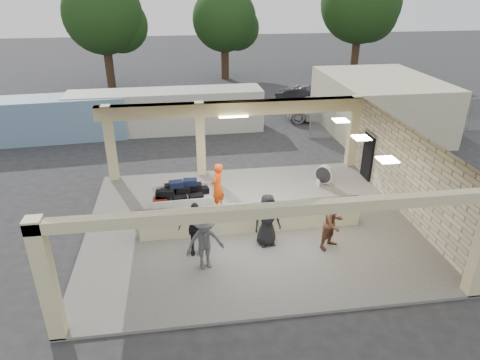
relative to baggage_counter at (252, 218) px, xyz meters
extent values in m
plane|color=#252527|center=(0.00, 0.50, -0.59)|extent=(120.00, 120.00, 0.00)
cube|color=#62605B|center=(0.00, 0.50, -0.54)|extent=(12.00, 10.00, 0.10)
cube|color=beige|center=(0.00, 0.50, 2.91)|extent=(12.00, 10.00, 0.02)
cube|color=beige|center=(6.00, 0.50, 1.16)|extent=(0.02, 10.00, 3.50)
cube|color=black|center=(5.94, 3.70, 0.56)|extent=(0.10, 0.95, 2.10)
cube|color=beige|center=(0.00, 5.25, 2.61)|extent=(12.00, 0.50, 0.60)
cube|color=beige|center=(0.00, -4.35, 2.76)|extent=(12.00, 0.30, 0.30)
cube|color=beige|center=(-5.50, 5.25, 1.21)|extent=(0.40, 0.40, 3.50)
cube|color=beige|center=(-1.50, 5.25, 1.21)|extent=(0.40, 0.40, 3.50)
cube|color=beige|center=(5.80, 5.30, 1.21)|extent=(0.40, 0.40, 3.50)
cube|color=beige|center=(-5.80, -4.30, 1.21)|extent=(0.40, 0.40, 3.50)
cube|color=white|center=(0.00, 5.00, 2.29)|extent=(1.30, 0.12, 0.06)
cube|color=#FFEABF|center=(3.80, 2.00, 2.88)|extent=(0.55, 0.55, 0.04)
cube|color=#FFEABF|center=(3.80, 0.00, 2.88)|extent=(0.55, 0.55, 0.04)
cube|color=#FFEABF|center=(3.80, -2.00, 2.88)|extent=(0.55, 0.55, 0.04)
cube|color=beige|center=(0.00, 0.00, -0.04)|extent=(8.00, 0.50, 0.90)
cube|color=#B7B7BC|center=(0.00, 0.00, 0.46)|extent=(8.20, 0.58, 0.06)
cube|color=silver|center=(-2.48, 1.72, 0.06)|extent=(2.32, 1.45, 0.11)
cylinder|color=black|center=(-3.37, 1.18, -0.31)|extent=(0.12, 0.37, 0.36)
cylinder|color=black|center=(-3.41, 2.18, -0.31)|extent=(0.12, 0.37, 0.36)
cylinder|color=black|center=(-1.55, 1.26, -0.31)|extent=(0.12, 0.37, 0.36)
cylinder|color=black|center=(-1.59, 2.26, -0.31)|extent=(0.12, 0.37, 0.36)
cube|color=silver|center=(-2.51, 2.40, 0.24)|extent=(2.27, 0.14, 0.27)
cube|color=silver|center=(-2.46, 1.04, 0.24)|extent=(2.27, 0.14, 0.27)
cube|color=black|center=(-3.20, 1.42, 0.23)|extent=(0.54, 0.37, 0.24)
cube|color=black|center=(-2.56, 1.44, 0.23)|extent=(0.54, 0.37, 0.24)
cube|color=black|center=(-1.93, 1.47, 0.23)|extent=(0.54, 0.37, 0.24)
cube|color=black|center=(-3.22, 1.96, 0.23)|extent=(0.54, 0.37, 0.24)
cube|color=black|center=(-2.58, 1.99, 0.23)|extent=(0.54, 0.37, 0.24)
cube|color=black|center=(-1.95, 2.01, 0.23)|extent=(0.54, 0.37, 0.24)
cube|color=black|center=(-3.02, 1.52, 0.48)|extent=(0.54, 0.37, 0.24)
cube|color=black|center=(-2.39, 1.72, 0.48)|extent=(0.54, 0.37, 0.24)
cube|color=black|center=(-1.95, 1.92, 0.48)|extent=(0.54, 0.37, 0.24)
cube|color=black|center=(-2.86, 1.98, 0.48)|extent=(0.54, 0.37, 0.24)
cube|color=black|center=(-2.66, 1.71, 0.72)|extent=(0.54, 0.37, 0.24)
cube|color=black|center=(-2.12, 1.83, 0.72)|extent=(0.54, 0.37, 0.24)
cube|color=#590F0C|center=(-3.28, 1.32, 0.23)|extent=(0.54, 0.37, 0.24)
cube|color=black|center=(-1.68, 2.02, 0.23)|extent=(0.54, 0.37, 0.24)
cylinder|color=silver|center=(3.83, 3.29, 0.02)|extent=(0.78, 0.78, 0.82)
cylinder|color=black|center=(3.83, 3.29, 0.02)|extent=(0.74, 0.74, 0.73)
cube|color=silver|center=(3.56, 3.29, -0.35)|extent=(0.05, 0.46, 0.27)
cube|color=silver|center=(4.10, 3.29, -0.35)|extent=(0.05, 0.46, 0.27)
imported|color=#FA480D|center=(-1.06, 1.79, 0.48)|extent=(0.70, 0.80, 1.93)
imported|color=brown|center=(2.52, -1.48, 0.42)|extent=(0.96, 0.79, 1.82)
imported|color=black|center=(-2.08, -1.15, 0.45)|extent=(1.12, 0.45, 1.88)
imported|color=#4C4C51|center=(-1.83, -2.02, 0.46)|extent=(1.29, 0.70, 1.89)
imported|color=black|center=(0.36, -0.98, 0.46)|extent=(0.97, 0.52, 1.89)
imported|color=silver|center=(7.16, 12.86, 0.15)|extent=(5.61, 3.67, 1.47)
imported|color=silver|center=(10.35, 13.10, 0.12)|extent=(4.73, 2.78, 1.41)
imported|color=black|center=(6.73, 15.68, 0.17)|extent=(4.74, 3.55, 1.51)
cube|color=silver|center=(-3.13, 12.08, 0.65)|extent=(11.47, 2.49, 2.48)
cube|color=#7191B5|center=(-10.14, 11.51, 0.62)|extent=(9.45, 2.90, 2.42)
cylinder|color=gray|center=(5.00, 9.50, 0.41)|extent=(0.06, 0.06, 2.00)
cylinder|color=gray|center=(7.00, 9.50, 0.41)|extent=(0.06, 0.06, 2.00)
cylinder|color=gray|center=(9.00, 9.50, 0.41)|extent=(0.06, 0.06, 2.00)
cylinder|color=gray|center=(11.00, 9.50, 0.41)|extent=(0.06, 0.06, 2.00)
cylinder|color=gray|center=(13.00, 9.50, 0.41)|extent=(0.06, 0.06, 2.00)
cylinder|color=gray|center=(15.00, 9.50, 0.41)|extent=(0.06, 0.06, 2.00)
cube|color=gray|center=(11.00, 9.50, 0.41)|extent=(12.00, 0.02, 2.00)
cylinder|color=gray|center=(11.00, 9.50, 1.41)|extent=(12.00, 0.05, 0.05)
cylinder|color=#382619|center=(-8.00, 24.50, 1.66)|extent=(0.70, 0.70, 4.50)
sphere|color=black|center=(-8.00, 24.50, 5.26)|extent=(6.30, 6.30, 6.30)
sphere|color=black|center=(-6.80, 25.10, 4.36)|extent=(4.50, 4.50, 4.50)
cylinder|color=#382619|center=(2.00, 26.50, 1.41)|extent=(0.70, 0.70, 4.00)
sphere|color=black|center=(2.00, 26.50, 4.61)|extent=(5.60, 5.60, 5.60)
sphere|color=black|center=(3.20, 27.10, 3.81)|extent=(4.00, 4.00, 4.00)
cylinder|color=#382619|center=(14.00, 25.50, 1.91)|extent=(0.70, 0.70, 5.00)
sphere|color=black|center=(14.00, 25.50, 5.91)|extent=(7.00, 7.00, 7.00)
sphere|color=black|center=(15.20, 26.10, 4.91)|extent=(5.00, 5.00, 5.00)
cube|color=beige|center=(9.50, 10.50, 1.01)|extent=(6.00, 8.00, 3.20)
camera|label=1|loc=(-2.33, -13.21, 7.87)|focal=32.00mm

